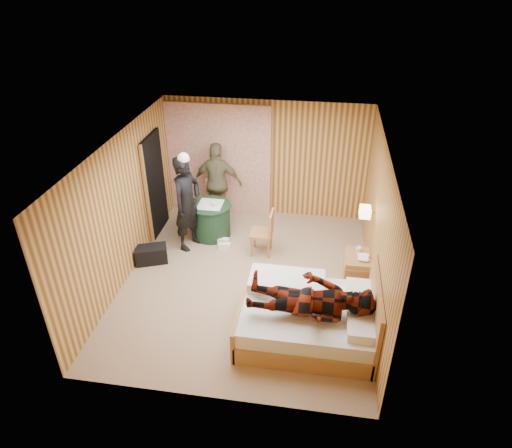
% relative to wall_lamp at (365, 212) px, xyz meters
% --- Properties ---
extents(floor, '(4.20, 5.00, 0.01)m').
position_rel_wall_lamp_xyz_m(floor, '(-1.92, -0.45, -1.30)').
color(floor, tan).
rests_on(floor, ground).
extents(ceiling, '(4.20, 5.00, 0.01)m').
position_rel_wall_lamp_xyz_m(ceiling, '(-1.92, -0.45, 1.20)').
color(ceiling, white).
rests_on(ceiling, wall_back).
extents(wall_back, '(4.20, 0.02, 2.50)m').
position_rel_wall_lamp_xyz_m(wall_back, '(-1.92, 2.05, -0.05)').
color(wall_back, '#E1A056').
rests_on(wall_back, floor).
extents(wall_left, '(0.02, 5.00, 2.50)m').
position_rel_wall_lamp_xyz_m(wall_left, '(-4.02, -0.45, -0.05)').
color(wall_left, '#E1A056').
rests_on(wall_left, floor).
extents(wall_right, '(0.02, 5.00, 2.50)m').
position_rel_wall_lamp_xyz_m(wall_right, '(0.18, -0.45, -0.05)').
color(wall_right, '#E1A056').
rests_on(wall_right, floor).
extents(curtain, '(2.20, 0.08, 2.40)m').
position_rel_wall_lamp_xyz_m(curtain, '(-2.92, 1.98, -0.10)').
color(curtain, beige).
rests_on(curtain, floor).
extents(doorway, '(0.06, 0.90, 2.05)m').
position_rel_wall_lamp_xyz_m(doorway, '(-3.98, 0.95, -0.28)').
color(doorway, black).
rests_on(doorway, floor).
extents(wall_lamp, '(0.26, 0.24, 0.16)m').
position_rel_wall_lamp_xyz_m(wall_lamp, '(0.00, 0.00, 0.00)').
color(wall_lamp, gold).
rests_on(wall_lamp, wall_right).
extents(bed, '(1.98, 1.54, 1.06)m').
position_rel_wall_lamp_xyz_m(bed, '(-0.80, -1.57, -0.99)').
color(bed, tan).
rests_on(bed, floor).
extents(nightstand, '(0.45, 0.61, 0.59)m').
position_rel_wall_lamp_xyz_m(nightstand, '(-0.04, -0.26, -1.00)').
color(nightstand, tan).
rests_on(nightstand, floor).
extents(round_table, '(0.81, 0.81, 0.72)m').
position_rel_wall_lamp_xyz_m(round_table, '(-2.87, 0.90, -0.94)').
color(round_table, '#1C3E29').
rests_on(round_table, floor).
extents(chair_far, '(0.54, 0.54, 0.93)m').
position_rel_wall_lamp_xyz_m(chair_far, '(-2.90, 1.54, -0.76)').
color(chair_far, tan).
rests_on(chair_far, floor).
extents(chair_near, '(0.41, 0.41, 0.90)m').
position_rel_wall_lamp_xyz_m(chair_near, '(-1.71, 0.44, -0.78)').
color(chair_near, tan).
rests_on(chair_near, floor).
extents(duffel_bag, '(0.65, 0.50, 0.33)m').
position_rel_wall_lamp_xyz_m(duffel_bag, '(-3.76, -0.17, -1.14)').
color(duffel_bag, black).
rests_on(duffel_bag, floor).
extents(sneaker_left, '(0.26, 0.15, 0.11)m').
position_rel_wall_lamp_xyz_m(sneaker_left, '(-2.52, 0.48, -1.25)').
color(sneaker_left, white).
rests_on(sneaker_left, floor).
extents(sneaker_right, '(0.30, 0.15, 0.13)m').
position_rel_wall_lamp_xyz_m(sneaker_right, '(-2.61, 0.62, -1.24)').
color(sneaker_right, white).
rests_on(sneaker_right, floor).
extents(woman_standing, '(0.66, 0.79, 1.87)m').
position_rel_wall_lamp_xyz_m(woman_standing, '(-3.20, 0.47, -0.37)').
color(woman_standing, black).
rests_on(woman_standing, floor).
extents(man_at_table, '(1.02, 0.44, 1.72)m').
position_rel_wall_lamp_xyz_m(man_at_table, '(-2.87, 1.58, -0.44)').
color(man_at_table, '#686545').
rests_on(man_at_table, floor).
extents(man_on_bed, '(0.86, 0.67, 1.77)m').
position_rel_wall_lamp_xyz_m(man_on_bed, '(-0.77, -1.80, -0.34)').
color(man_on_bed, '#601609').
rests_on(man_on_bed, bed).
extents(book_lower, '(0.20, 0.24, 0.02)m').
position_rel_wall_lamp_xyz_m(book_lower, '(-0.04, -0.31, -0.70)').
color(book_lower, white).
rests_on(book_lower, nightstand).
extents(book_upper, '(0.20, 0.25, 0.02)m').
position_rel_wall_lamp_xyz_m(book_upper, '(-0.04, -0.31, -0.68)').
color(book_upper, white).
rests_on(book_upper, nightstand).
extents(cup_nightstand, '(0.12, 0.12, 0.09)m').
position_rel_wall_lamp_xyz_m(cup_nightstand, '(-0.04, -0.13, -0.67)').
color(cup_nightstand, white).
rests_on(cup_nightstand, nightstand).
extents(cup_table, '(0.15, 0.15, 0.10)m').
position_rel_wall_lamp_xyz_m(cup_table, '(-2.77, 0.85, -0.53)').
color(cup_table, white).
rests_on(cup_table, round_table).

